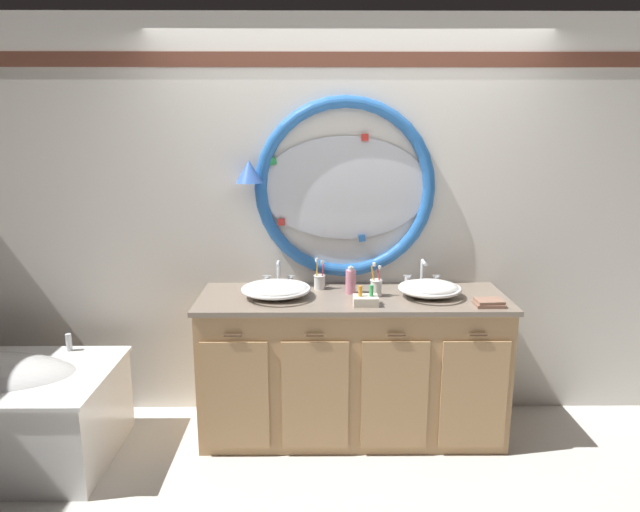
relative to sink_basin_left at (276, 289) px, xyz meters
name	(u,v)px	position (x,y,z in m)	size (l,w,h in m)	color
ground_plane	(350,450)	(0.45, -0.22, -0.96)	(14.00, 14.00, 0.00)	silver
back_wall_assembly	(347,220)	(0.45, 0.37, 0.37)	(6.40, 0.26, 2.60)	silver
vanity_counter	(352,364)	(0.47, 0.03, -0.50)	(1.89, 0.66, 0.90)	tan
sink_basin_left	(276,289)	(0.00, 0.00, 0.00)	(0.42, 0.42, 0.10)	white
sink_basin_right	(430,289)	(0.93, 0.00, 0.00)	(0.38, 0.38, 0.11)	white
faucet_set_left	(279,276)	(0.00, 0.25, 0.01)	(0.20, 0.13, 0.17)	silver
faucet_set_right	(422,276)	(0.93, 0.25, 0.02)	(0.24, 0.13, 0.18)	silver
toothbrush_holder_left	(319,281)	(0.27, 0.18, 0.00)	(0.08, 0.08, 0.20)	white
toothbrush_holder_right	(376,287)	(0.61, 0.02, 0.01)	(0.08, 0.08, 0.21)	white
soap_dispenser	(351,281)	(0.46, 0.08, 0.03)	(0.06, 0.07, 0.18)	pink
folded_hand_towel	(489,303)	(1.25, -0.18, -0.03)	(0.17, 0.13, 0.04)	#936B56
toiletry_basket	(366,300)	(0.53, -0.16, -0.02)	(0.14, 0.12, 0.12)	beige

